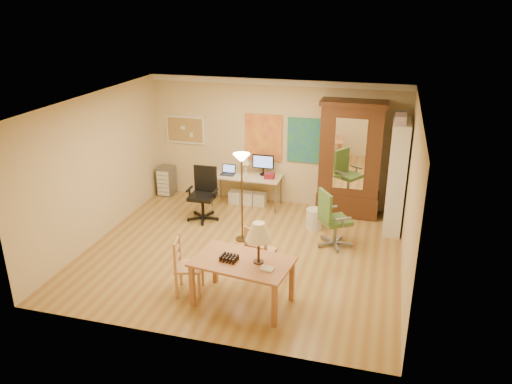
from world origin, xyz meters
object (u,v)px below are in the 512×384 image
(office_chair_black, at_px, (203,206))
(office_chair_green, at_px, (333,231))
(computer_desk, at_px, (248,187))
(armoire, at_px, (350,166))
(dining_table, at_px, (248,253))
(bookshelf, at_px, (396,178))

(office_chair_black, height_order, office_chair_green, office_chair_black)
(computer_desk, relative_size, armoire, 0.63)
(armoire, bearing_deg, office_chair_green, -94.04)
(dining_table, xyz_separation_m, computer_desk, (-1.05, 3.65, -0.43))
(office_chair_black, xyz_separation_m, office_chair_green, (2.70, -0.49, -0.00))
(office_chair_green, bearing_deg, dining_table, -113.98)
(computer_desk, distance_m, office_chair_black, 1.19)
(bookshelf, bearing_deg, office_chair_green, -135.53)
(dining_table, distance_m, bookshelf, 3.78)
(office_chair_black, distance_m, armoire, 3.09)
(computer_desk, height_order, bookshelf, bookshelf)
(office_chair_black, xyz_separation_m, armoire, (2.81, 1.06, 0.75))
(office_chair_green, height_order, armoire, armoire)
(dining_table, xyz_separation_m, armoire, (1.08, 3.74, 0.20))
(office_chair_black, relative_size, office_chair_green, 1.00)
(computer_desk, bearing_deg, armoire, 2.28)
(office_chair_green, relative_size, armoire, 0.45)
(armoire, relative_size, bookshelf, 1.11)
(dining_table, xyz_separation_m, office_chair_green, (0.97, 2.19, -0.55))
(office_chair_black, bearing_deg, computer_desk, 55.18)
(computer_desk, xyz_separation_m, bookshelf, (3.05, -0.45, 0.66))
(dining_table, bearing_deg, office_chair_black, 122.80)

